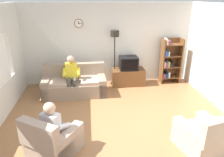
# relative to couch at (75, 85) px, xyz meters

# --- Properties ---
(ground_plane) EXTENTS (12.00, 12.00, 0.00)m
(ground_plane) POSITION_rel_couch_xyz_m (1.14, -1.69, -0.31)
(ground_plane) COLOR #9E6B42
(back_wall_assembly) EXTENTS (6.20, 0.17, 2.70)m
(back_wall_assembly) POSITION_rel_couch_xyz_m (1.14, 0.97, 1.04)
(back_wall_assembly) COLOR silver
(back_wall_assembly) RESTS_ON ground_plane
(couch) EXTENTS (1.93, 0.94, 0.90)m
(couch) POSITION_rel_couch_xyz_m (0.00, 0.00, 0.00)
(couch) COLOR gray
(couch) RESTS_ON ground_plane
(tv_stand) EXTENTS (1.10, 0.56, 0.56)m
(tv_stand) POSITION_rel_couch_xyz_m (1.78, 0.56, -0.03)
(tv_stand) COLOR brown
(tv_stand) RESTS_ON ground_plane
(tv) EXTENTS (0.60, 0.49, 0.44)m
(tv) POSITION_rel_couch_xyz_m (1.78, 0.54, 0.47)
(tv) COLOR black
(tv) RESTS_ON tv_stand
(bookshelf) EXTENTS (0.68, 0.36, 1.57)m
(bookshelf) POSITION_rel_couch_xyz_m (3.23, 0.63, 0.46)
(bookshelf) COLOR brown
(bookshelf) RESTS_ON ground_plane
(floor_lamp) EXTENTS (0.28, 0.28, 1.85)m
(floor_lamp) POSITION_rel_couch_xyz_m (1.33, 0.66, 1.14)
(floor_lamp) COLOR black
(floor_lamp) RESTS_ON ground_plane
(armchair_near_window) EXTENTS (1.15, 1.17, 0.90)m
(armchair_near_window) POSITION_rel_couch_xyz_m (-0.25, -2.67, -0.02)
(armchair_near_window) COLOR tan
(armchair_near_window) RESTS_ON ground_plane
(armchair_near_bookshelf) EXTENTS (0.99, 1.05, 0.90)m
(armchair_near_bookshelf) POSITION_rel_couch_xyz_m (2.65, -2.85, -0.02)
(armchair_near_bookshelf) COLOR #BCAD99
(armchair_near_bookshelf) RESTS_ON ground_plane
(person_on_couch) EXTENTS (0.52, 0.54, 1.24)m
(person_on_couch) POSITION_rel_couch_xyz_m (-0.06, -0.11, 0.39)
(person_on_couch) COLOR yellow
(person_on_couch) RESTS_ON ground_plane
(person_in_left_armchair) EXTENTS (0.61, 0.64, 1.12)m
(person_in_left_armchair) POSITION_rel_couch_xyz_m (-0.21, -2.59, 0.29)
(person_in_left_armchair) COLOR silver
(person_in_left_armchair) RESTS_ON ground_plane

